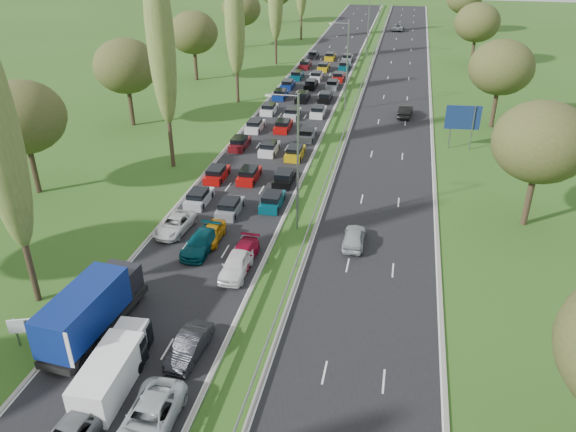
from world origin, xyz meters
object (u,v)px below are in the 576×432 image
Objects in this scene: white_van_rear at (124,351)px; info_sign at (21,329)px; near_car_2 at (175,225)px; blue_lorry at (93,309)px; white_van_front at (111,373)px; direction_sign at (463,119)px.

white_van_rear is 6.96m from info_sign.
white_van_rear is (3.24, -16.03, 0.28)m from near_car_2.
near_car_2 is 16.35m from white_van_rear.
blue_lorry is 4.30× the size of info_sign.
white_van_front is 1.18× the size of white_van_rear.
info_sign reaches higher than near_car_2.
white_van_front is 7.49m from info_sign.
white_van_front is at bearing -47.03° from blue_lorry.
near_car_2 is at bearing 99.05° from white_van_front.
info_sign is (-7.17, 2.16, 0.23)m from white_van_front.
near_car_2 is 36.00m from direction_sign.
near_car_2 is 0.93× the size of direction_sign.
white_van_front is at bearing -116.36° from direction_sign.
white_van_rear is 0.91× the size of direction_sign.
info_sign is at bearing -98.16° from near_car_2.
white_van_rear is at bearing -117.68° from direction_sign.
blue_lorry reaches higher than near_car_2.
blue_lorry is 1.74× the size of direction_sign.
white_van_front is (3.35, -4.27, -0.84)m from blue_lorry.
direction_sign is at bearing 55.24° from info_sign.
direction_sign is (21.86, 41.67, 2.60)m from white_van_rear.
blue_lorry is 46.67m from direction_sign.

